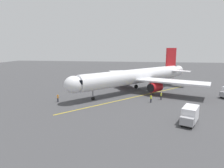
% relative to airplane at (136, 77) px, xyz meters
% --- Properties ---
extents(ground_plane, '(220.00, 220.00, 0.00)m').
position_rel_airplane_xyz_m(ground_plane, '(-0.90, -0.03, -4.00)').
color(ground_plane, '#424244').
extents(apron_lead_in_line, '(27.15, 29.70, 0.01)m').
position_rel_airplane_xyz_m(apron_lead_in_line, '(0.19, 6.21, -4.00)').
color(apron_lead_in_line, yellow).
rests_on(apron_lead_in_line, ground).
extents(airplane, '(32.66, 33.44, 11.50)m').
position_rel_airplane_xyz_m(airplane, '(0.00, 0.00, 0.00)').
color(airplane, white).
rests_on(airplane, ground).
extents(ground_crew_marshaller, '(0.47, 0.41, 1.71)m').
position_rel_airplane_xyz_m(ground_crew_marshaller, '(16.38, 12.95, -3.12)').
color(ground_crew_marshaller, '#23232D').
rests_on(ground_crew_marshaller, ground).
extents(ground_crew_wing_walker, '(0.27, 0.41, 1.71)m').
position_rel_airplane_xyz_m(ground_crew_wing_walker, '(-5.86, 7.63, -3.12)').
color(ground_crew_wing_walker, '#23232D').
rests_on(ground_crew_wing_walker, ground).
extents(ground_crew_loader, '(0.45, 0.47, 1.71)m').
position_rel_airplane_xyz_m(ground_crew_loader, '(-3.49, 10.33, -3.12)').
color(ground_crew_loader, '#23232D').
rests_on(ground_crew_loader, ground).
extents(box_truck_portside, '(3.63, 5.00, 2.62)m').
position_rel_airplane_xyz_m(box_truck_portside, '(-8.86, 21.28, -2.62)').
color(box_truck_portside, '#9E9EA3').
rests_on(box_truck_portside, ground).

